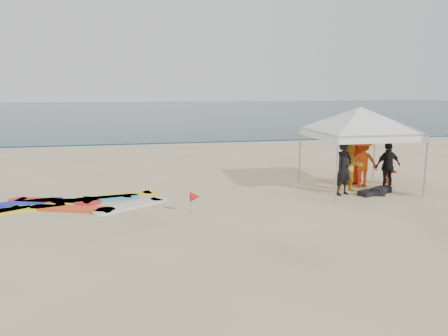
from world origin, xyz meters
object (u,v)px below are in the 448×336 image
object	(u,v)px
person_black_a	(344,168)
person_seated	(389,171)
person_orange_b	(352,158)
marker_pennant	(195,197)
person_yellow	(351,167)
person_orange_a	(362,162)
surfboard_spread	(66,204)
person_black_b	(388,166)
canopy_tent	(361,107)

from	to	relation	value
person_black_a	person_seated	size ratio (longest dim) A/B	1.91
person_orange_b	marker_pennant	size ratio (longest dim) A/B	3.04
person_yellow	person_orange_a	bearing A→B (deg)	47.25
person_black_a	surfboard_spread	size ratio (longest dim) A/B	0.31
person_black_b	surfboard_spread	bearing A→B (deg)	-4.92
person_seated	marker_pennant	xyz separation A→B (m)	(-7.63, -2.41, 0.01)
person_orange_b	canopy_tent	bearing A→B (deg)	72.47
person_yellow	marker_pennant	size ratio (longest dim) A/B	2.72
person_black_a	person_yellow	world-z (taller)	person_black_a
person_seated	marker_pennant	bearing A→B (deg)	119.62
person_black_a	person_orange_b	xyz separation A→B (m)	(1.10, 1.51, 0.05)
person_orange_b	person_black_b	bearing A→B (deg)	127.77
person_orange_b	person_seated	world-z (taller)	person_orange_b
person_black_b	person_black_a	bearing A→B (deg)	9.05
person_orange_b	canopy_tent	world-z (taller)	canopy_tent
person_seated	person_yellow	bearing A→B (deg)	124.46
person_orange_a	person_seated	xyz separation A→B (m)	(1.19, 0.12, -0.40)
canopy_tent	surfboard_spread	bearing A→B (deg)	-178.87
person_yellow	marker_pennant	world-z (taller)	person_yellow
person_orange_b	surfboard_spread	bearing A→B (deg)	4.61
person_seated	person_orange_b	bearing A→B (deg)	89.22
surfboard_spread	person_black_b	bearing A→B (deg)	0.10
person_yellow	person_orange_a	xyz separation A→B (m)	(0.82, 0.71, 0.02)
person_black_b	marker_pennant	xyz separation A→B (m)	(-7.10, -1.70, -0.34)
person_black_b	marker_pennant	world-z (taller)	person_black_b
person_orange_a	marker_pennant	world-z (taller)	person_orange_a
person_black_b	person_seated	world-z (taller)	person_black_b
person_black_a	person_orange_b	size ratio (longest dim) A/B	0.95
person_seated	canopy_tent	bearing A→B (deg)	120.57
person_black_a	person_seated	bearing A→B (deg)	1.65
person_black_b	marker_pennant	bearing A→B (deg)	8.44
person_seated	canopy_tent	world-z (taller)	canopy_tent
person_seated	canopy_tent	distance (m)	2.94
person_yellow	surfboard_spread	size ratio (longest dim) A/B	0.29
person_black_b	person_orange_b	distance (m)	1.33
surfboard_spread	person_black_a	bearing A→B (deg)	-2.99
canopy_tent	marker_pennant	world-z (taller)	canopy_tent
person_yellow	surfboard_spread	distance (m)	9.42
person_yellow	person_seated	bearing A→B (deg)	28.91
canopy_tent	surfboard_spread	distance (m)	10.19
person_black_a	person_yellow	bearing A→B (deg)	14.84
canopy_tent	marker_pennant	xyz separation A→B (m)	(-6.03, -1.87, -2.39)
person_yellow	marker_pennant	bearing A→B (deg)	-157.74
person_black_b	surfboard_spread	distance (m)	10.89
person_orange_a	person_orange_b	size ratio (longest dim) A/B	0.91
surfboard_spread	person_yellow	bearing A→B (deg)	-0.59
person_seated	person_black_a	bearing A→B (deg)	127.98
marker_pennant	surfboard_spread	distance (m)	4.14
person_orange_b	marker_pennant	distance (m)	6.85
canopy_tent	person_black_b	bearing A→B (deg)	-9.18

